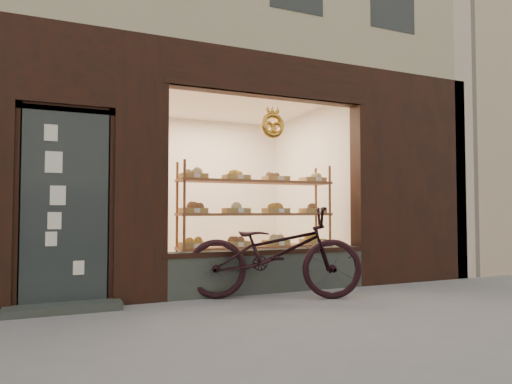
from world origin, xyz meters
name	(u,v)px	position (x,y,z in m)	size (l,w,h in m)	color
ground	(328,338)	(0.00, 0.00, 0.00)	(90.00, 90.00, 0.00)	slate
display_shelf	(256,224)	(0.45, 2.55, 0.86)	(2.20, 0.45, 1.70)	brown
bicycle	(274,253)	(0.31, 1.69, 0.55)	(0.73, 2.09, 1.10)	black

